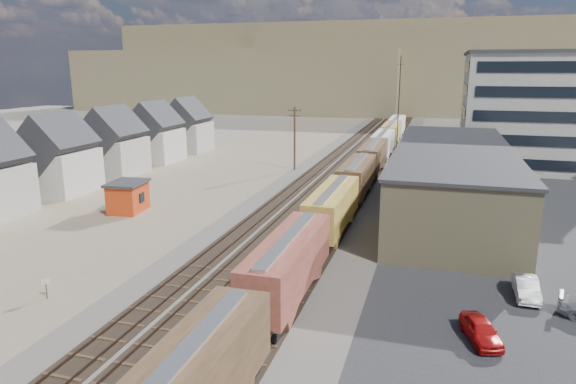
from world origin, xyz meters
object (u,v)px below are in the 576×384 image
(parked_car_white, at_px, (526,288))
(parked_car_blue, at_px, (485,157))
(utility_pole_north, at_px, (295,137))
(freight_train, at_px, (365,165))
(parked_car_red, at_px, (481,331))
(maintenance_shed, at_px, (128,196))

(parked_car_white, bearing_deg, parked_car_blue, 88.69)
(utility_pole_north, xyz_separation_m, parked_car_white, (28.36, -40.44, -4.59))
(freight_train, distance_m, parked_car_red, 42.00)
(parked_car_red, relative_size, parked_car_blue, 0.76)
(utility_pole_north, height_order, parked_car_red, utility_pole_north)
(freight_train, xyz_separation_m, parked_car_red, (12.55, -40.03, -2.11))
(freight_train, height_order, parked_car_red, freight_train)
(utility_pole_north, height_order, parked_car_blue, utility_pole_north)
(maintenance_shed, bearing_deg, parked_car_blue, 47.97)
(parked_car_white, height_order, parked_car_blue, parked_car_blue)
(parked_car_blue, bearing_deg, freight_train, -167.42)
(parked_car_white, bearing_deg, parked_car_red, -115.71)
(utility_pole_north, xyz_separation_m, maintenance_shed, (-11.49, -28.78, -3.51))
(parked_car_blue, bearing_deg, parked_car_red, -136.47)
(utility_pole_north, distance_m, parked_car_blue, 34.60)
(maintenance_shed, relative_size, parked_car_white, 1.21)
(parked_car_red, height_order, parked_car_blue, parked_car_blue)
(utility_pole_north, distance_m, parked_car_red, 53.98)
(freight_train, distance_m, maintenance_shed, 31.83)
(freight_train, xyz_separation_m, parked_car_blue, (17.48, 24.68, -2.06))
(parked_car_blue, bearing_deg, utility_pole_north, 167.62)
(freight_train, distance_m, parked_car_blue, 30.31)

